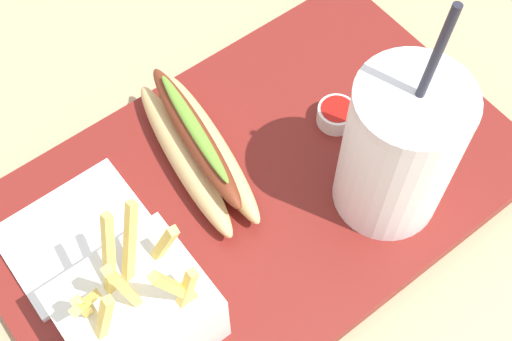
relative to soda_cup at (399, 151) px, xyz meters
The scene contains 7 objects.
ground_plane 0.16m from the soda_cup, 138.84° to the left, with size 2.40×2.40×0.02m, color tan.
food_tray 0.15m from the soda_cup, 138.84° to the left, with size 0.49×0.30×0.02m, color maroon.
soda_cup is the anchor object (origin of this frame).
fries_basket 0.25m from the soda_cup, behind, with size 0.11×0.09×0.15m.
hot_dog_1 0.18m from the soda_cup, 130.89° to the left, with size 0.08×0.19×0.06m.
ketchup_cup_1 0.11m from the soda_cup, 78.52° to the left, with size 0.04×0.04×0.02m.
napkin_stack 0.29m from the soda_cup, 151.44° to the left, with size 0.12×0.10×0.01m, color white.
Camera 1 is at (-0.18, -0.24, 0.57)m, focal length 47.57 mm.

